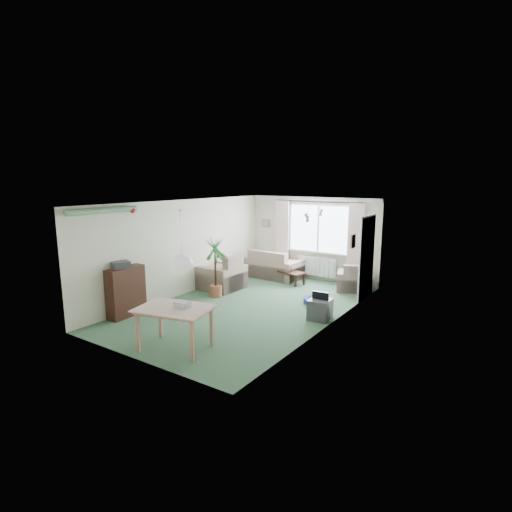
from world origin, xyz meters
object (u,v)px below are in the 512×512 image
Objects in this scene: sofa at (274,264)px; bookshelf at (126,292)px; armchair_corner at (353,277)px; tv_cube at (320,309)px; armchair_left at (222,272)px; houseplant at (215,267)px; dining_table at (175,329)px; pet_bed at (317,300)px; coffee_table at (291,278)px.

sofa is 4.77m from bookshelf.
tv_cube is (0.22, -2.54, -0.15)m from armchair_corner.
armchair_corner is 0.78× the size of armchair_left.
armchair_corner is at bearing 50.91° from bookshelf.
bookshelf is 2.29m from houseplant.
houseplant is (0.67, 2.17, 0.24)m from bookshelf.
sofa is at bearing 103.22° from dining_table.
pet_bed is (2.33, 0.92, -0.71)m from houseplant.
armchair_corner reaches higher than tv_cube.
coffee_table is 1.64× the size of tv_cube.
pet_bed is at bearing 96.69° from armchair_left.
bookshelf is (-0.84, -4.69, 0.12)m from sofa.
sofa is 2.71m from pet_bed.
armchair_corner is 5.73m from bookshelf.
houseplant reaches higher than armchair_corner.
sofa is 3.54× the size of tv_cube.
dining_table is at bearing -84.63° from coffee_table.
sofa is 0.89m from coffee_table.
houseplant reaches higher than bookshelf.
armchair_left is 2.85m from bookshelf.
armchair_corner is 1.31× the size of pet_bed.
dining_table is 1.85× the size of pet_bed.
armchair_left is 1.35× the size of coffee_table.
sofa is 1.56× the size of bookshelf.
armchair_corner reaches higher than pet_bed.
armchair_corner is 3.50m from armchair_left.
sofa is at bearing 132.06° from tv_cube.
armchair_left is at bearing -174.44° from pet_bed.
armchair_corner is at bearing 11.02° from coffee_table.
armchair_left is 2.00m from coffee_table.
sofa is 3.73m from tv_cube.
armchair_left reaches higher than tv_cube.
bookshelf is (-3.32, -4.67, 0.17)m from armchair_corner.
coffee_table is at bearing 126.48° from tv_cube.
sofa is at bearing 86.19° from houseplant.
tv_cube reaches higher than pet_bed.
dining_table is (2.09, -0.64, -0.17)m from bookshelf.
tv_cube is (1.45, 2.76, -0.15)m from dining_table.
houseplant reaches higher than dining_table.
bookshelf is (-1.63, -4.34, 0.36)m from coffee_table.
pet_bed is (-0.54, 0.97, -0.15)m from tv_cube.
tv_cube reaches higher than coffee_table.
houseplant is 3.28× the size of tv_cube.
armchair_left is 0.67× the size of houseplant.
dining_table is (1.25, -5.33, -0.06)m from sofa.
houseplant is at bearing 23.94° from armchair_corner.
houseplant is 3.17m from dining_table.
armchair_corner is 0.53× the size of houseplant.
houseplant is 2.60m from pet_bed.
sofa is 2.67× the size of pet_bed.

